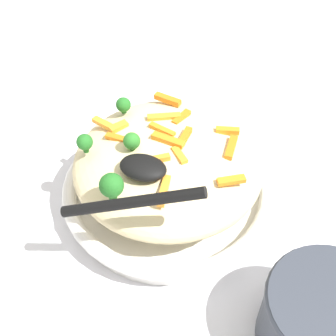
% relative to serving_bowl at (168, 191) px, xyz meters
% --- Properties ---
extents(ground_plane, '(2.40, 2.40, 0.00)m').
position_rel_serving_bowl_xyz_m(ground_plane, '(0.00, 0.00, -0.02)').
color(ground_plane, silver).
extents(serving_bowl, '(0.29, 0.29, 0.04)m').
position_rel_serving_bowl_xyz_m(serving_bowl, '(0.00, 0.00, 0.00)').
color(serving_bowl, white).
rests_on(serving_bowl, ground_plane).
extents(pasta_mound, '(0.24, 0.24, 0.08)m').
position_rel_serving_bowl_xyz_m(pasta_mound, '(0.00, 0.00, 0.05)').
color(pasta_mound, beige).
rests_on(pasta_mound, serving_bowl).
extents(carrot_piece_0, '(0.03, 0.02, 0.01)m').
position_rel_serving_bowl_xyz_m(carrot_piece_0, '(0.00, 0.03, 0.09)').
color(carrot_piece_0, orange).
rests_on(carrot_piece_0, pasta_mound).
extents(carrot_piece_1, '(0.03, 0.03, 0.01)m').
position_rel_serving_bowl_xyz_m(carrot_piece_1, '(-0.09, 0.03, 0.09)').
color(carrot_piece_1, orange).
rests_on(carrot_piece_1, pasta_mound).
extents(carrot_piece_2, '(0.04, 0.03, 0.01)m').
position_rel_serving_bowl_xyz_m(carrot_piece_2, '(0.02, -0.04, 0.09)').
color(carrot_piece_2, orange).
rests_on(carrot_piece_2, pasta_mound).
extents(carrot_piece_3, '(0.03, 0.01, 0.01)m').
position_rel_serving_bowl_xyz_m(carrot_piece_3, '(0.07, 0.01, 0.09)').
color(carrot_piece_3, orange).
rests_on(carrot_piece_3, pasta_mound).
extents(carrot_piece_4, '(0.02, 0.03, 0.01)m').
position_rel_serving_bowl_xyz_m(carrot_piece_4, '(0.00, -0.05, 0.09)').
color(carrot_piece_4, orange).
rests_on(carrot_piece_4, pasta_mound).
extents(carrot_piece_5, '(0.01, 0.03, 0.01)m').
position_rel_serving_bowl_xyz_m(carrot_piece_5, '(-0.02, -0.01, 0.09)').
color(carrot_piece_5, orange).
rests_on(carrot_piece_5, pasta_mound).
extents(carrot_piece_6, '(0.03, 0.02, 0.01)m').
position_rel_serving_bowl_xyz_m(carrot_piece_6, '(-0.06, -0.05, 0.09)').
color(carrot_piece_6, orange).
rests_on(carrot_piece_6, pasta_mound).
extents(carrot_piece_7, '(0.02, 0.03, 0.01)m').
position_rel_serving_bowl_xyz_m(carrot_piece_7, '(0.07, -0.01, 0.09)').
color(carrot_piece_7, orange).
rests_on(carrot_piece_7, pasta_mound).
extents(carrot_piece_8, '(0.01, 0.04, 0.01)m').
position_rel_serving_bowl_xyz_m(carrot_piece_8, '(-0.02, 0.07, 0.09)').
color(carrot_piece_8, orange).
rests_on(carrot_piece_8, pasta_mound).
extents(carrot_piece_9, '(0.04, 0.02, 0.01)m').
position_rel_serving_bowl_xyz_m(carrot_piece_9, '(0.00, 0.00, 0.10)').
color(carrot_piece_9, orange).
rests_on(carrot_piece_9, pasta_mound).
extents(carrot_piece_10, '(0.01, 0.04, 0.01)m').
position_rel_serving_bowl_xyz_m(carrot_piece_10, '(-0.07, -0.02, 0.09)').
color(carrot_piece_10, orange).
rests_on(carrot_piece_10, pasta_mound).
extents(carrot_piece_11, '(0.04, 0.02, 0.01)m').
position_rel_serving_bowl_xyz_m(carrot_piece_11, '(0.03, -0.08, 0.09)').
color(carrot_piece_11, orange).
rests_on(carrot_piece_11, pasta_mound).
extents(carrot_piece_12, '(0.03, 0.03, 0.01)m').
position_rel_serving_bowl_xyz_m(carrot_piece_12, '(-0.02, 0.02, 0.09)').
color(carrot_piece_12, orange).
rests_on(carrot_piece_12, pasta_mound).
extents(carrot_piece_13, '(0.04, 0.01, 0.01)m').
position_rel_serving_bowl_xyz_m(carrot_piece_13, '(0.01, 0.05, 0.09)').
color(carrot_piece_13, orange).
rests_on(carrot_piece_13, pasta_mound).
extents(carrot_piece_14, '(0.04, 0.02, 0.01)m').
position_rel_serving_bowl_xyz_m(carrot_piece_14, '(0.01, -0.02, 0.09)').
color(carrot_piece_14, orange).
rests_on(carrot_piece_14, pasta_mound).
extents(carrot_piece_15, '(0.03, 0.02, 0.01)m').
position_rel_serving_bowl_xyz_m(carrot_piece_15, '(0.09, -0.01, 0.09)').
color(carrot_piece_15, orange).
rests_on(carrot_piece_15, pasta_mound).
extents(broccoli_floret_0, '(0.03, 0.03, 0.03)m').
position_rel_serving_bowl_xyz_m(broccoli_floret_0, '(0.03, 0.10, 0.10)').
color(broccoli_floret_0, '#205B1C').
rests_on(broccoli_floret_0, pasta_mound).
extents(broccoli_floret_1, '(0.02, 0.02, 0.02)m').
position_rel_serving_bowl_xyz_m(broccoli_floret_1, '(0.08, -0.04, 0.10)').
color(broccoli_floret_1, '#205B1C').
rests_on(broccoli_floret_1, pasta_mound).
extents(broccoli_floret_2, '(0.02, 0.02, 0.03)m').
position_rel_serving_bowl_xyz_m(broccoli_floret_2, '(0.04, 0.02, 0.10)').
color(broccoli_floret_2, '#296820').
rests_on(broccoli_floret_2, pasta_mound).
extents(broccoli_floret_3, '(0.02, 0.02, 0.03)m').
position_rel_serving_bowl_xyz_m(broccoli_floret_3, '(0.09, 0.04, 0.10)').
color(broccoli_floret_3, '#205B1C').
rests_on(broccoli_floret_3, pasta_mound).
extents(serving_spoon, '(0.15, 0.11, 0.07)m').
position_rel_serving_bowl_xyz_m(serving_spoon, '(0.01, 0.08, 0.11)').
color(serving_spoon, black).
rests_on(serving_spoon, pasta_mound).
extents(companion_bowl, '(0.14, 0.14, 0.09)m').
position_rel_serving_bowl_xyz_m(companion_bowl, '(-0.22, 0.13, 0.03)').
color(companion_bowl, '#333842').
rests_on(companion_bowl, ground_plane).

